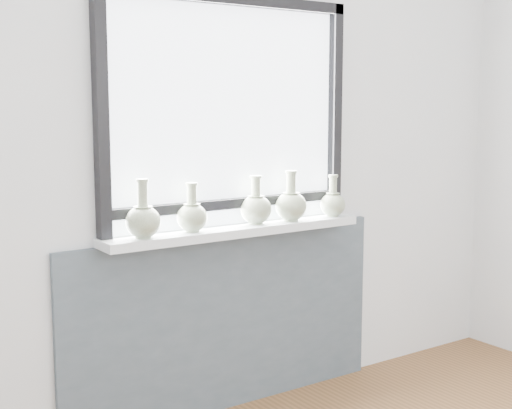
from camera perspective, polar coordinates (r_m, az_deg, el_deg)
back_wall at (r=3.33m, az=-2.53°, el=5.29°), size 3.60×0.02×2.60m
apron_panel at (r=3.46m, az=-2.18°, el=-9.28°), size 1.70×0.03×0.86m
windowsill at (r=3.30m, az=-1.57°, el=-2.09°), size 1.32×0.18×0.04m
window at (r=3.30m, az=-2.21°, el=7.72°), size 1.30×0.06×1.05m
vase_a at (r=3.03m, az=-9.02°, el=-1.17°), size 0.15×0.15×0.25m
vase_b at (r=3.15m, az=-5.14°, el=-0.87°), size 0.14×0.14×0.22m
vase_c at (r=3.34m, az=-0.01°, el=-0.24°), size 0.15×0.15×0.23m
vase_d at (r=3.44m, az=2.82°, el=0.02°), size 0.15×0.15×0.24m
vase_e at (r=3.59m, az=6.16°, el=0.14°), size 0.13×0.13×0.21m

